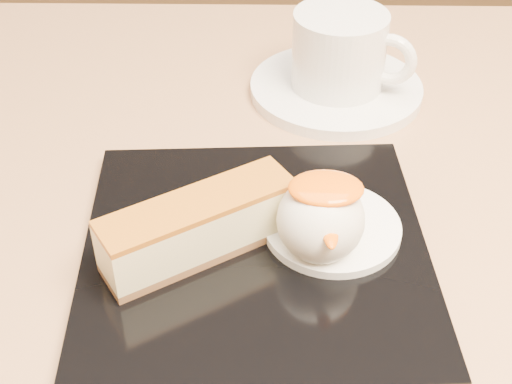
{
  "coord_description": "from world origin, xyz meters",
  "views": [
    {
      "loc": [
        -0.0,
        -0.33,
        1.04
      ],
      "look_at": [
        -0.01,
        0.03,
        0.76
      ],
      "focal_mm": 50.0,
      "sensor_mm": 36.0,
      "label": 1
    }
  ],
  "objects_px": {
    "cheesecake": "(199,226)",
    "saucer": "(336,89)",
    "dessert_plate": "(256,252)",
    "ice_cream_scoop": "(321,220)",
    "coffee_cup": "(341,49)"
  },
  "relations": [
    {
      "from": "cheesecake",
      "to": "saucer",
      "type": "height_order",
      "value": "cheesecake"
    },
    {
      "from": "dessert_plate",
      "to": "ice_cream_scoop",
      "type": "relative_size",
      "value": 4.04
    },
    {
      "from": "dessert_plate",
      "to": "cheesecake",
      "type": "xyz_separation_m",
      "value": [
        -0.04,
        -0.01,
        0.03
      ]
    },
    {
      "from": "ice_cream_scoop",
      "to": "coffee_cup",
      "type": "xyz_separation_m",
      "value": [
        0.03,
        0.21,
        0.0
      ]
    },
    {
      "from": "cheesecake",
      "to": "coffee_cup",
      "type": "height_order",
      "value": "coffee_cup"
    },
    {
      "from": "dessert_plate",
      "to": "ice_cream_scoop",
      "type": "height_order",
      "value": "ice_cream_scoop"
    },
    {
      "from": "cheesecake",
      "to": "coffee_cup",
      "type": "distance_m",
      "value": 0.24
    },
    {
      "from": "saucer",
      "to": "coffee_cup",
      "type": "bearing_deg",
      "value": -21.68
    },
    {
      "from": "cheesecake",
      "to": "ice_cream_scoop",
      "type": "distance_m",
      "value": 0.08
    },
    {
      "from": "cheesecake",
      "to": "coffee_cup",
      "type": "xyz_separation_m",
      "value": [
        0.1,
        0.21,
        0.01
      ]
    },
    {
      "from": "dessert_plate",
      "to": "cheesecake",
      "type": "relative_size",
      "value": 1.78
    },
    {
      "from": "dessert_plate",
      "to": "ice_cream_scoop",
      "type": "distance_m",
      "value": 0.05
    },
    {
      "from": "dessert_plate",
      "to": "coffee_cup",
      "type": "height_order",
      "value": "coffee_cup"
    },
    {
      "from": "dessert_plate",
      "to": "saucer",
      "type": "height_order",
      "value": "dessert_plate"
    },
    {
      "from": "dessert_plate",
      "to": "cheesecake",
      "type": "bearing_deg",
      "value": -171.87
    }
  ]
}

